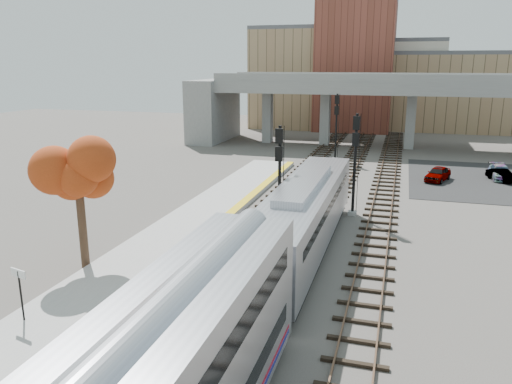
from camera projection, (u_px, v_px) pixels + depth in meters
The scene contains 16 objects.
ground at pixel (265, 285), 24.99m from camera, with size 160.00×160.00×0.00m, color #47423D.
platform at pixel (135, 265), 26.92m from camera, with size 4.50×60.00×0.35m, color #9E9E99.
yellow_strip at pixel (167, 266), 26.36m from camera, with size 0.70×60.00×0.01m, color yellow.
tracks at pixel (323, 214), 36.32m from camera, with size 10.70×95.00×0.25m.
overpass at pixel (395, 103), 63.98m from camera, with size 54.00×12.00×9.50m.
buildings_far at pixel (376, 81), 84.49m from camera, with size 43.00×21.00×20.60m.
parking_lot at pixel (486, 180), 47.16m from camera, with size 14.00×18.00×0.04m, color black.
locomotive at pixel (304, 215), 28.73m from camera, with size 3.02×19.05×4.10m.
signal_mast_near at pixel (279, 182), 31.25m from camera, with size 0.60×0.64×7.07m.
signal_mast_mid at pixel (355, 165), 35.43m from camera, with size 0.60×0.64×7.38m.
signal_mast_far at pixel (336, 127), 56.08m from camera, with size 0.60×0.64×7.48m.
station_sign at pixel (20, 284), 20.45m from camera, with size 0.89×0.26×2.27m.
tree at pixel (77, 172), 25.71m from camera, with size 3.60×3.60×7.15m.
car_a at pixel (438, 174), 46.70m from camera, with size 1.58×3.93×1.34m, color #99999E.
car_b at pixel (502, 175), 46.58m from camera, with size 1.19×3.40×1.12m, color #99999E.
car_c at pixel (500, 172), 47.52m from camera, with size 1.79×4.41×1.28m, color #99999E.
Camera 1 is at (6.08, -22.21, 10.77)m, focal length 35.00 mm.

